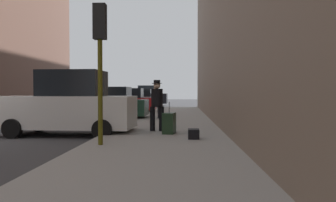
# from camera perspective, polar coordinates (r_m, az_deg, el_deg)

# --- Properties ---
(sidewalk) EXTENTS (4.00, 40.00, 0.15)m
(sidewalk) POSITION_cam_1_polar(r_m,az_deg,el_deg) (10.49, -0.81, -6.28)
(sidewalk) COLOR gray
(sidewalk) RESTS_ON ground_plane
(parked_white_van) EXTENTS (4.67, 2.20, 2.25)m
(parked_white_van) POSITION_cam_1_polar(r_m,az_deg,el_deg) (11.91, -16.89, -0.79)
(parked_white_van) COLOR silver
(parked_white_van) RESTS_ON ground_plane
(parked_dark_green_sedan) EXTENTS (4.24, 2.14, 1.79)m
(parked_dark_green_sedan) POSITION_cam_1_polar(r_m,az_deg,el_deg) (17.92, -10.24, -0.58)
(parked_dark_green_sedan) COLOR #193828
(parked_dark_green_sedan) RESTS_ON ground_plane
(parked_red_hatchback) EXTENTS (4.21, 2.07, 1.79)m
(parked_red_hatchback) POSITION_cam_1_polar(r_m,az_deg,el_deg) (23.50, -7.17, -0.08)
(parked_red_hatchback) COLOR #B2191E
(parked_red_hatchback) RESTS_ON ground_plane
(parked_gray_coupe) EXTENTS (4.23, 2.12, 1.79)m
(parked_gray_coupe) POSITION_cam_1_polar(r_m,az_deg,el_deg) (30.30, -4.98, 0.28)
(parked_gray_coupe) COLOR slate
(parked_gray_coupe) RESTS_ON ground_plane
(parked_black_suv) EXTENTS (4.64, 2.15, 2.25)m
(parked_black_suv) POSITION_cam_1_polar(r_m,az_deg,el_deg) (36.41, -3.72, 0.78)
(parked_black_suv) COLOR black
(parked_black_suv) RESTS_ON ground_plane
(fire_hydrant) EXTENTS (0.42, 0.22, 0.70)m
(fire_hydrant) POSITION_cam_1_polar(r_m,az_deg,el_deg) (13.26, -6.85, -2.82)
(fire_hydrant) COLOR red
(fire_hydrant) RESTS_ON sidewalk
(traffic_light) EXTENTS (0.32, 0.32, 3.60)m
(traffic_light) POSITION_cam_1_polar(r_m,az_deg,el_deg) (8.66, -11.75, 9.85)
(traffic_light) COLOR #514C0F
(traffic_light) RESTS_ON sidewalk
(pedestrian_with_fedora) EXTENTS (0.52, 0.44, 1.78)m
(pedestrian_with_fedora) POSITION_cam_1_polar(r_m,az_deg,el_deg) (11.40, -1.93, -0.30)
(pedestrian_with_fedora) COLOR black
(pedestrian_with_fedora) RESTS_ON sidewalk
(pedestrian_in_tan_coat) EXTENTS (0.50, 0.40, 1.71)m
(pedestrian_in_tan_coat) POSITION_cam_1_polar(r_m,az_deg,el_deg) (17.04, -2.08, 0.19)
(pedestrian_in_tan_coat) COLOR black
(pedestrian_in_tan_coat) RESTS_ON sidewalk
(rolling_suitcase) EXTENTS (0.45, 0.61, 1.04)m
(rolling_suitcase) POSITION_cam_1_polar(r_m,az_deg,el_deg) (10.71, 0.21, -3.88)
(rolling_suitcase) COLOR black
(rolling_suitcase) RESTS_ON sidewalk
(duffel_bag) EXTENTS (0.32, 0.44, 0.28)m
(duffel_bag) POSITION_cam_1_polar(r_m,az_deg,el_deg) (9.58, 4.48, -5.73)
(duffel_bag) COLOR black
(duffel_bag) RESTS_ON sidewalk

